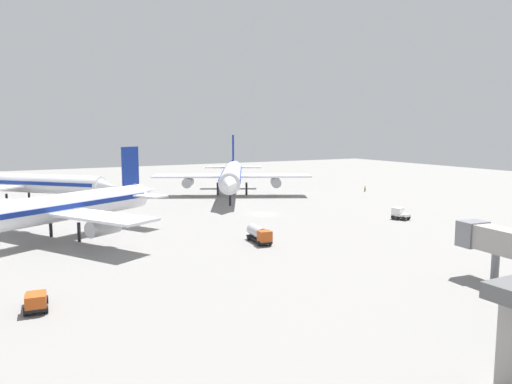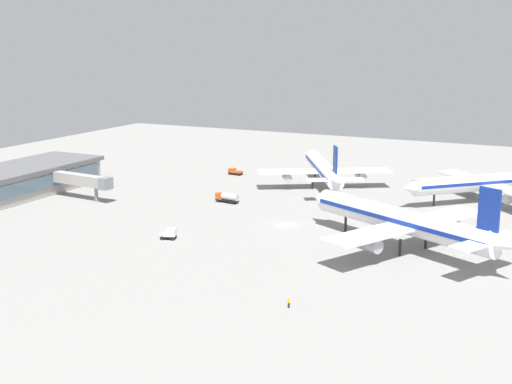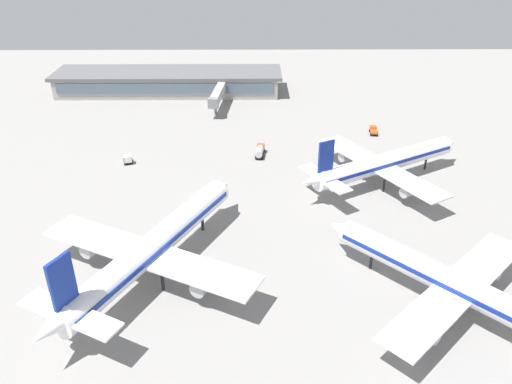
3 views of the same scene
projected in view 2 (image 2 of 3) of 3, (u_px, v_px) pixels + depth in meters
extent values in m
plane|color=gray|center=(286.00, 225.00, 151.69)|extent=(288.00, 288.00, 0.00)
cube|color=#4C6070|center=(0.00, 194.00, 163.36)|extent=(74.47, 0.30, 3.38)
cylinder|color=white|center=(400.00, 220.00, 133.67)|extent=(24.30, 41.31, 4.83)
cone|color=white|center=(321.00, 199.00, 151.87)|extent=(6.29, 6.39, 4.59)
cone|color=white|center=(505.00, 245.00, 115.31)|extent=(6.19, 7.14, 3.87)
cube|color=navy|center=(401.00, 219.00, 133.59)|extent=(23.59, 39.79, 0.87)
cube|color=white|center=(409.00, 225.00, 132.07)|extent=(40.36, 25.26, 0.43)
cylinder|color=#A5A8AD|center=(367.00, 244.00, 125.57)|extent=(4.97, 6.29, 2.66)
cylinder|color=#A5A8AD|center=(445.00, 224.00, 139.33)|extent=(4.97, 6.29, 2.66)
cube|color=white|center=(487.00, 241.00, 118.20)|extent=(16.66, 11.11, 0.35)
cube|color=navy|center=(489.00, 209.00, 116.91)|extent=(2.38, 3.99, 7.73)
cylinder|color=black|center=(346.00, 224.00, 146.53)|extent=(0.58, 0.58, 3.38)
cylinder|color=black|center=(400.00, 248.00, 129.57)|extent=(0.58, 0.58, 3.38)
cylinder|color=black|center=(426.00, 241.00, 134.13)|extent=(0.58, 0.58, 3.38)
cylinder|color=white|center=(481.00, 183.00, 171.97)|extent=(30.39, 31.48, 4.34)
cone|color=white|center=(410.00, 188.00, 165.65)|extent=(5.98, 5.98, 4.12)
cube|color=navy|center=(481.00, 181.00, 171.89)|extent=(29.36, 30.41, 0.78)
cube|color=white|center=(488.00, 184.00, 172.66)|extent=(31.42, 30.45, 0.39)
cylinder|color=#A5A8AD|center=(463.00, 182.00, 182.72)|extent=(5.27, 5.35, 2.39)
cylinder|color=black|center=(434.00, 200.00, 168.64)|extent=(0.52, 0.52, 3.04)
cylinder|color=black|center=(499.00, 199.00, 170.51)|extent=(0.52, 0.52, 3.04)
cylinder|color=black|center=(482.00, 193.00, 176.95)|extent=(0.52, 0.52, 3.04)
cylinder|color=white|center=(323.00, 168.00, 190.87)|extent=(36.81, 23.67, 4.39)
cone|color=white|center=(312.00, 156.00, 211.57)|extent=(5.88, 5.80, 4.17)
cone|color=white|center=(337.00, 181.00, 170.03)|extent=(6.51, 5.78, 3.51)
cube|color=navy|center=(323.00, 167.00, 190.80)|extent=(35.47, 22.95, 0.79)
cube|color=white|center=(324.00, 171.00, 189.03)|extent=(24.41, 36.08, 0.40)
cylinder|color=#A5A8AD|center=(287.00, 177.00, 188.64)|extent=(5.70, 4.68, 2.42)
cylinder|color=#A5A8AD|center=(361.00, 176.00, 190.10)|extent=(5.70, 4.68, 2.42)
cube|color=white|center=(335.00, 180.00, 173.30)|extent=(10.65, 14.94, 0.32)
cube|color=navy|center=(335.00, 160.00, 172.13)|extent=(3.56, 2.32, 7.03)
cylinder|color=black|center=(315.00, 172.00, 205.29)|extent=(0.53, 0.53, 3.07)
cylinder|color=black|center=(312.00, 184.00, 188.35)|extent=(0.53, 0.53, 3.07)
cylinder|color=black|center=(337.00, 183.00, 188.84)|extent=(0.53, 0.53, 3.07)
cube|color=black|center=(227.00, 200.00, 172.77)|extent=(2.62, 6.48, 0.30)
cube|color=#BF4C19|center=(220.00, 196.00, 173.73)|extent=(2.10, 2.01, 1.60)
cube|color=#3F596B|center=(218.00, 194.00, 174.09)|extent=(1.59, 0.27, 0.90)
cylinder|color=#B7B7BC|center=(230.00, 197.00, 172.06)|extent=(2.31, 4.68, 1.80)
cylinder|color=black|center=(218.00, 201.00, 173.17)|extent=(0.39, 0.83, 0.80)
cylinder|color=black|center=(222.00, 199.00, 174.74)|extent=(0.39, 0.83, 0.80)
cylinder|color=black|center=(232.00, 203.00, 170.86)|extent=(0.39, 0.83, 0.80)
cylinder|color=black|center=(236.00, 201.00, 172.43)|extent=(0.39, 0.83, 0.80)
cube|color=black|center=(168.00, 236.00, 140.96)|extent=(2.72, 3.61, 0.30)
cube|color=white|center=(171.00, 232.00, 140.64)|extent=(2.33, 2.26, 1.60)
cube|color=#3F596B|center=(175.00, 231.00, 140.44)|extent=(1.55, 0.53, 0.90)
cube|color=white|center=(164.00, 234.00, 141.02)|extent=(2.22, 1.88, 0.50)
cylinder|color=black|center=(175.00, 236.00, 141.73)|extent=(0.51, 0.85, 0.80)
cylinder|color=black|center=(172.00, 239.00, 139.90)|extent=(0.51, 0.85, 0.80)
cylinder|color=black|center=(165.00, 236.00, 142.09)|extent=(0.51, 0.85, 0.80)
cylinder|color=black|center=(162.00, 238.00, 140.26)|extent=(0.51, 0.85, 0.80)
cube|color=black|center=(236.00, 173.00, 208.51)|extent=(2.35, 4.57, 0.30)
cube|color=#BF4C19|center=(232.00, 170.00, 209.01)|extent=(2.08, 1.99, 1.20)
cube|color=#3F596B|center=(230.00, 169.00, 209.37)|extent=(1.60, 0.25, 0.67)
cube|color=#BF4C19|center=(238.00, 172.00, 207.95)|extent=(2.16, 2.78, 0.60)
cylinder|color=black|center=(230.00, 173.00, 208.55)|extent=(0.38, 0.83, 0.80)
cylinder|color=black|center=(233.00, 172.00, 210.12)|extent=(0.38, 0.83, 0.80)
cylinder|color=black|center=(238.00, 174.00, 206.96)|extent=(0.38, 0.83, 0.80)
cylinder|color=black|center=(241.00, 173.00, 208.54)|extent=(0.38, 0.83, 0.80)
cylinder|color=#1E2338|center=(289.00, 305.00, 104.70)|extent=(0.45, 0.45, 0.85)
cylinder|color=yellow|center=(289.00, 301.00, 104.54)|extent=(0.53, 0.53, 0.60)
sphere|color=tan|center=(289.00, 298.00, 104.45)|extent=(0.22, 0.22, 0.22)
cylinder|color=yellow|center=(290.00, 301.00, 104.33)|extent=(0.10, 0.10, 0.54)
cylinder|color=yellow|center=(288.00, 300.00, 104.75)|extent=(0.10, 0.10, 0.54)
cube|color=#9E9993|center=(79.00, 179.00, 175.97)|extent=(4.27, 17.14, 2.80)
cylinder|color=slate|center=(96.00, 194.00, 173.68)|extent=(0.90, 0.90, 3.80)
cube|color=slate|center=(106.00, 183.00, 171.14)|extent=(3.34, 2.70, 3.08)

